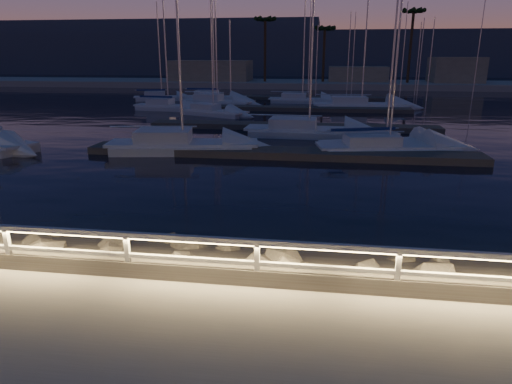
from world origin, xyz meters
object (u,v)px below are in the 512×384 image
Objects in this scene: sailboat_j at (212,111)px; sailboat_m at (160,97)px; guard_rail at (209,249)px; sailboat_c at (383,143)px; sailboat_e at (167,106)px; sailboat_l at (359,105)px; sailboat_f at (179,144)px; sailboat_d at (385,146)px; sailboat_i at (213,97)px; sailboat_k at (301,99)px; sailboat_n at (216,101)px; sailboat_g at (306,130)px.

sailboat_m is (-9.75, 13.19, 0.02)m from sailboat_j.
sailboat_c reaches higher than guard_rail.
sailboat_e is 19.96m from sailboat_l.
sailboat_e reaches higher than sailboat_m.
sailboat_e is 21.49m from sailboat_f.
sailboat_f is 1.26× the size of sailboat_j.
sailboat_c is at bearing -66.04° from sailboat_m.
sailboat_m is at bearing 118.61° from sailboat_d.
sailboat_d is 1.06× the size of sailboat_i.
sailboat_l is at bearing -30.75° from sailboat_m.
sailboat_c is at bearing -58.68° from sailboat_i.
sailboat_k is (10.82, -0.73, -0.04)m from sailboat_i.
sailboat_c is 21.63m from sailboat_l.
sailboat_f is (-11.87, -2.41, 0.05)m from sailboat_c.
sailboat_m is at bearing 102.53° from sailboat_f.
sailboat_d is 11.99m from sailboat_f.
sailboat_c is at bearing 72.32° from guard_rail.
sailboat_n reaches higher than guard_rail.
sailboat_g is 21.80m from sailboat_n.
sailboat_k is (5.56, 29.61, -0.05)m from sailboat_f.
sailboat_f is 16.89m from sailboat_j.
sailboat_i is (-17.17, 28.95, 0.05)m from sailboat_d.
sailboat_n reaches higher than sailboat_e.
sailboat_d is at bearing -107.52° from sailboat_c.
sailboat_n is at bearing 60.99° from sailboat_e.
sailboat_i is 13.94m from sailboat_j.
sailboat_n reaches higher than sailboat_j.
sailboat_j is 1.02× the size of sailboat_m.
sailboat_c is 0.99× the size of sailboat_k.
sailboat_j is 0.88× the size of sailboat_k.
sailboat_f is (-5.90, 16.34, -0.90)m from guard_rail.
sailboat_c is 1.13× the size of sailboat_j.
sailboat_e is at bearing 101.78° from sailboat_f.
sailboat_n is (-15.69, 1.36, -0.01)m from sailboat_l.
sailboat_n is (-15.64, 22.99, 0.04)m from sailboat_c.
sailboat_k reaches higher than sailboat_c.
sailboat_m is 0.82× the size of sailboat_n.
sailboat_j is at bearing 114.53° from sailboat_c.
guard_rail is 3.81× the size of sailboat_m.
sailboat_i reaches higher than sailboat_m.
sailboat_g is at bearing 119.55° from sailboat_c.
sailboat_i is 5.16m from sailboat_n.
sailboat_k is 1.16× the size of sailboat_m.
sailboat_d is 37.16m from sailboat_m.
sailboat_k is 10.24m from sailboat_n.
sailboat_g is (14.75, -13.57, 0.02)m from sailboat_e.
sailboat_d is at bearing -59.53° from sailboat_i.
sailboat_g is at bearing -67.81° from sailboat_m.
sailboat_d is 1.21× the size of sailboat_m.
sailboat_k is 17.42m from sailboat_m.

